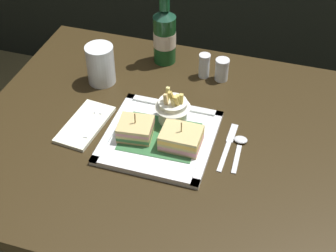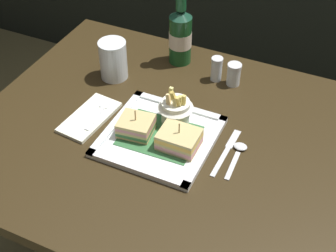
# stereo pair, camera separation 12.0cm
# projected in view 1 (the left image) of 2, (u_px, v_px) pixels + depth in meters

# --- Properties ---
(dining_table) EXTENTS (1.07, 0.84, 0.75)m
(dining_table) POSITION_uv_depth(u_px,v_px,m) (175.00, 173.00, 1.33)
(dining_table) COLOR #2F2311
(dining_table) RESTS_ON ground_plane
(square_plate) EXTENTS (0.27, 0.27, 0.02)m
(square_plate) POSITION_uv_depth(u_px,v_px,m) (160.00, 137.00, 1.22)
(square_plate) COLOR white
(square_plate) RESTS_ON dining_table
(sandwich_half_left) EXTENTS (0.09, 0.09, 0.07)m
(sandwich_half_left) POSITION_uv_depth(u_px,v_px,m) (136.00, 129.00, 1.21)
(sandwich_half_left) COLOR tan
(sandwich_half_left) RESTS_ON square_plate
(sandwich_half_right) EXTENTS (0.10, 0.08, 0.08)m
(sandwich_half_right) POSITION_uv_depth(u_px,v_px,m) (181.00, 138.00, 1.18)
(sandwich_half_right) COLOR tan
(sandwich_half_right) RESTS_ON square_plate
(fries_cup) EXTENTS (0.09, 0.09, 0.11)m
(fries_cup) POSITION_uv_depth(u_px,v_px,m) (173.00, 107.00, 1.23)
(fries_cup) COLOR white
(fries_cup) RESTS_ON square_plate
(beer_bottle) EXTENTS (0.07, 0.07, 0.25)m
(beer_bottle) POSITION_uv_depth(u_px,v_px,m) (165.00, 34.00, 1.43)
(beer_bottle) COLOR #16471F
(beer_bottle) RESTS_ON dining_table
(water_glass) EXTENTS (0.08, 0.08, 0.12)m
(water_glass) POSITION_uv_depth(u_px,v_px,m) (101.00, 67.00, 1.38)
(water_glass) COLOR silver
(water_glass) RESTS_ON dining_table
(folded_napkin) EXTENTS (0.11, 0.19, 0.01)m
(folded_napkin) POSITION_uv_depth(u_px,v_px,m) (85.00, 124.00, 1.26)
(folded_napkin) COLOR white
(folded_napkin) RESTS_ON dining_table
(fork) EXTENTS (0.03, 0.13, 0.00)m
(fork) POSITION_uv_depth(u_px,v_px,m) (95.00, 118.00, 1.27)
(fork) COLOR silver
(fork) RESTS_ON dining_table
(knife) EXTENTS (0.02, 0.18, 0.00)m
(knife) POSITION_uv_depth(u_px,v_px,m) (228.00, 145.00, 1.21)
(knife) COLOR silver
(knife) RESTS_ON dining_table
(spoon) EXTENTS (0.04, 0.13, 0.01)m
(spoon) POSITION_uv_depth(u_px,v_px,m) (240.00, 145.00, 1.20)
(spoon) COLOR silver
(spoon) RESTS_ON dining_table
(salt_shaker) EXTENTS (0.03, 0.03, 0.07)m
(salt_shaker) POSITION_uv_depth(u_px,v_px,m) (204.00, 67.00, 1.41)
(salt_shaker) COLOR silver
(salt_shaker) RESTS_ON dining_table
(pepper_shaker) EXTENTS (0.04, 0.04, 0.07)m
(pepper_shaker) POSITION_uv_depth(u_px,v_px,m) (222.00, 71.00, 1.40)
(pepper_shaker) COLOR silver
(pepper_shaker) RESTS_ON dining_table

